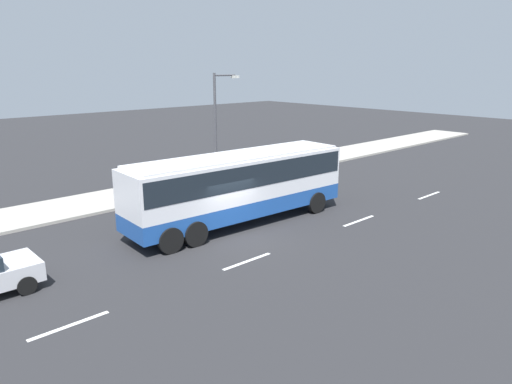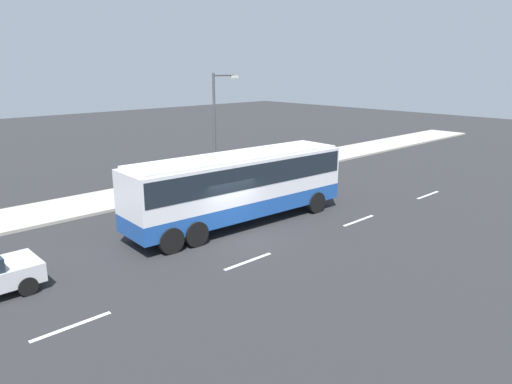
% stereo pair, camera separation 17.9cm
% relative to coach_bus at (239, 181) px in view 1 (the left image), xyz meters
% --- Properties ---
extents(ground_plane, '(120.00, 120.00, 0.00)m').
position_rel_coach_bus_xyz_m(ground_plane, '(-1.46, -1.34, -2.10)').
color(ground_plane, '#28282B').
extents(sidewalk_curb, '(80.00, 4.00, 0.15)m').
position_rel_coach_bus_xyz_m(sidewalk_curb, '(-1.46, 7.92, -2.02)').
color(sidewalk_curb, '#A8A399').
rests_on(sidewalk_curb, ground_plane).
extents(lane_centreline, '(34.56, 0.16, 0.01)m').
position_rel_coach_bus_xyz_m(lane_centreline, '(-5.37, -3.74, -2.09)').
color(lane_centreline, white).
rests_on(lane_centreline, ground_plane).
extents(coach_bus, '(11.49, 3.23, 3.38)m').
position_rel_coach_bus_xyz_m(coach_bus, '(0.00, 0.00, 0.00)').
color(coach_bus, '#1E4C9E').
rests_on(coach_bus, ground_plane).
extents(pedestrian_near_curb, '(0.32, 0.32, 1.66)m').
position_rel_coach_bus_xyz_m(pedestrian_near_curb, '(-0.20, 7.14, -0.99)').
color(pedestrian_near_curb, black).
rests_on(pedestrian_near_curb, sidewalk_curb).
extents(pedestrian_at_crossing, '(0.32, 0.32, 1.60)m').
position_rel_coach_bus_xyz_m(pedestrian_at_crossing, '(5.14, 7.18, -1.03)').
color(pedestrian_at_crossing, black).
rests_on(pedestrian_at_crossing, sidewalk_curb).
extents(street_lamp, '(1.92, 0.24, 6.84)m').
position_rel_coach_bus_xyz_m(street_lamp, '(3.61, 6.17, 2.01)').
color(street_lamp, '#47474C').
rests_on(street_lamp, sidewalk_curb).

